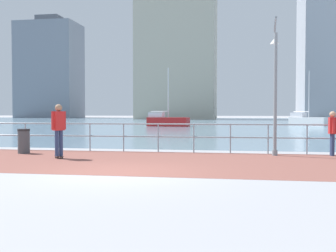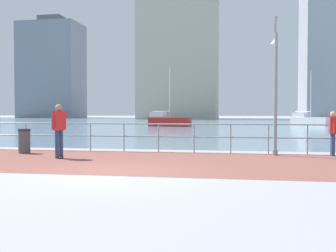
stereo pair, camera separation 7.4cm
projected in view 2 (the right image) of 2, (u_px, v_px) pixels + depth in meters
The scene contains 13 objects.
ground at pixel (213, 125), 50.10m from camera, with size 220.00×220.00×0.00m, color #9E9EA3.
brick_paving at pixel (140, 161), 13.19m from camera, with size 28.00×6.15×0.01m, color brown.
harbor_water at pixel (218, 122), 60.53m from camera, with size 180.00×88.00×0.00m, color #6B899E.
waterfront_railing at pixel (158, 132), 16.19m from camera, with size 25.25×0.06×1.13m.
lamppost at pixel (275, 79), 14.95m from camera, with size 0.36×0.82×4.99m.
skateboarder at pixel (59, 126), 13.91m from camera, with size 0.40×0.51×1.83m.
bystander at pixel (333, 130), 14.75m from camera, with size 0.25×0.55×1.60m.
trash_bin at pixel (24, 141), 15.66m from camera, with size 0.46×0.46×0.93m.
sailboat_gray at pixel (309, 120), 47.06m from camera, with size 4.26×3.90×6.22m.
sailboat_yellow at pixel (168, 121), 44.69m from camera, with size 4.68×2.16×6.33m.
tower_glass at pixel (52, 70), 110.81m from camera, with size 15.56×10.96×27.06m.
tower_slate at pixel (327, 46), 99.80m from camera, with size 11.47×14.91×36.53m.
tower_steel at pixel (179, 44), 91.72m from camera, with size 16.91×13.43×34.91m.
Camera 2 is at (3.12, -10.28, 1.58)m, focal length 44.25 mm.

